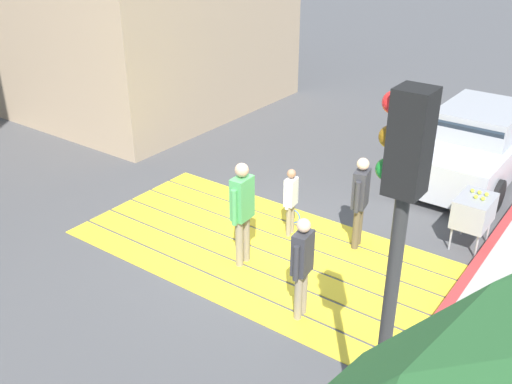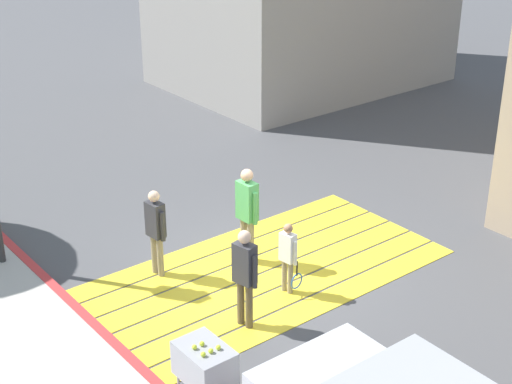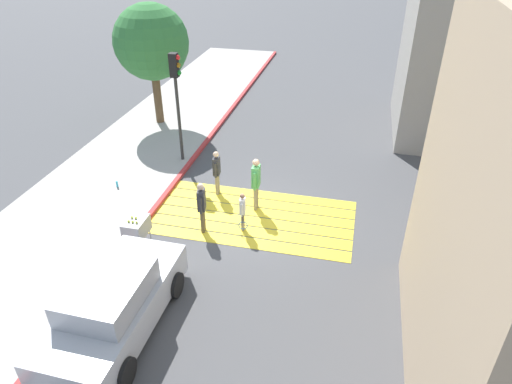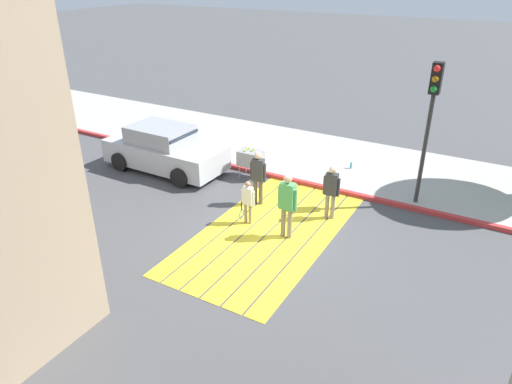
{
  "view_description": "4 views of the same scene",
  "coord_description": "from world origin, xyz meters",
  "px_view_note": "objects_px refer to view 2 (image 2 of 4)",
  "views": [
    {
      "loc": [
        -5.06,
        7.03,
        5.42
      ],
      "look_at": [
        0.05,
        0.02,
        1.11
      ],
      "focal_mm": 40.95,
      "sensor_mm": 36.0,
      "label": 1
    },
    {
      "loc": [
        -7.55,
        -9.21,
        6.97
      ],
      "look_at": [
        0.38,
        0.77,
        1.18
      ],
      "focal_mm": 54.09,
      "sensor_mm": 36.0,
      "label": 2
    },
    {
      "loc": [
        2.86,
        -11.77,
        8.35
      ],
      "look_at": [
        0.18,
        -0.38,
        1.18
      ],
      "focal_mm": 31.93,
      "sensor_mm": 36.0,
      "label": 3
    },
    {
      "loc": [
        9.55,
        5.06,
        6.55
      ],
      "look_at": [
        -0.13,
        -0.48,
        1.05
      ],
      "focal_mm": 32.53,
      "sensor_mm": 36.0,
      "label": 4
    }
  ],
  "objects_px": {
    "pedestrian_adult_lead": "(156,227)",
    "pedestrian_adult_trailing": "(247,209)",
    "tennis_ball_cart": "(205,363)",
    "pedestrian_adult_side": "(245,272)",
    "pedestrian_child_with_racket": "(288,255)"
  },
  "relations": [
    {
      "from": "tennis_ball_cart",
      "to": "pedestrian_adult_lead",
      "type": "distance_m",
      "value": 3.66
    },
    {
      "from": "tennis_ball_cart",
      "to": "pedestrian_child_with_racket",
      "type": "relative_size",
      "value": 0.79
    },
    {
      "from": "pedestrian_adult_side",
      "to": "pedestrian_adult_trailing",
      "type": "bearing_deg",
      "value": 51.1
    },
    {
      "from": "pedestrian_adult_lead",
      "to": "pedestrian_adult_trailing",
      "type": "distance_m",
      "value": 1.64
    },
    {
      "from": "tennis_ball_cart",
      "to": "pedestrian_adult_side",
      "type": "height_order",
      "value": "pedestrian_adult_side"
    },
    {
      "from": "pedestrian_adult_side",
      "to": "pedestrian_child_with_racket",
      "type": "bearing_deg",
      "value": 15.83
    },
    {
      "from": "pedestrian_adult_trailing",
      "to": "pedestrian_child_with_racket",
      "type": "bearing_deg",
      "value": -95.33
    },
    {
      "from": "pedestrian_adult_trailing",
      "to": "pedestrian_adult_side",
      "type": "bearing_deg",
      "value": -128.9
    },
    {
      "from": "tennis_ball_cart",
      "to": "pedestrian_adult_lead",
      "type": "xyz_separation_m",
      "value": [
        1.35,
        3.39,
        0.24
      ]
    },
    {
      "from": "pedestrian_adult_lead",
      "to": "pedestrian_child_with_racket",
      "type": "distance_m",
      "value": 2.35
    },
    {
      "from": "pedestrian_adult_side",
      "to": "pedestrian_child_with_racket",
      "type": "height_order",
      "value": "pedestrian_adult_side"
    },
    {
      "from": "pedestrian_adult_side",
      "to": "pedestrian_adult_lead",
      "type": "bearing_deg",
      "value": 95.98
    },
    {
      "from": "tennis_ball_cart",
      "to": "pedestrian_adult_trailing",
      "type": "xyz_separation_m",
      "value": [
        2.87,
        2.77,
        0.36
      ]
    },
    {
      "from": "tennis_ball_cart",
      "to": "pedestrian_adult_trailing",
      "type": "height_order",
      "value": "pedestrian_adult_trailing"
    },
    {
      "from": "tennis_ball_cart",
      "to": "pedestrian_adult_trailing",
      "type": "relative_size",
      "value": 0.56
    }
  ]
}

